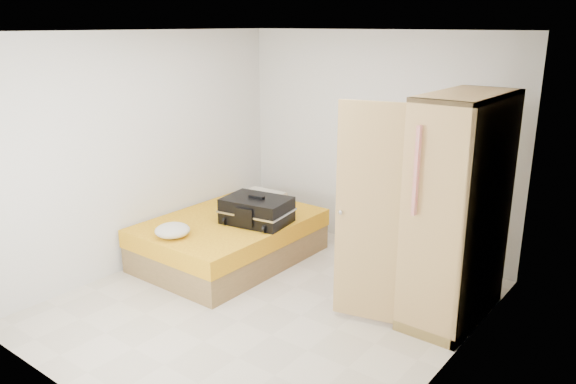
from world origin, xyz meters
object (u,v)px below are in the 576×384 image
Objects in this scene: bed at (230,239)px; person at (395,213)px; wardrobe at (451,216)px; suitcase at (257,210)px; round_cushion at (172,230)px.

bed is 2.04m from person.
bed is 0.96× the size of wardrobe.
person is 1.62m from suitcase.
wardrobe is 2.83m from round_cushion.
round_cushion is at bearing -96.68° from bed.
person reaches higher than bed.
wardrobe is 1.19× the size of person.
person is (-0.59, 0.06, -0.12)m from wardrobe.
round_cushion is at bearing -124.02° from suitcase.
suitcase reaches higher than bed.
round_cushion is (-0.41, -0.88, -0.07)m from suitcase.
wardrobe reaches higher than bed.
person is 4.74× the size of round_cushion.
suitcase is (0.32, 0.11, 0.39)m from bed.
bed is 2.49× the size of suitcase.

